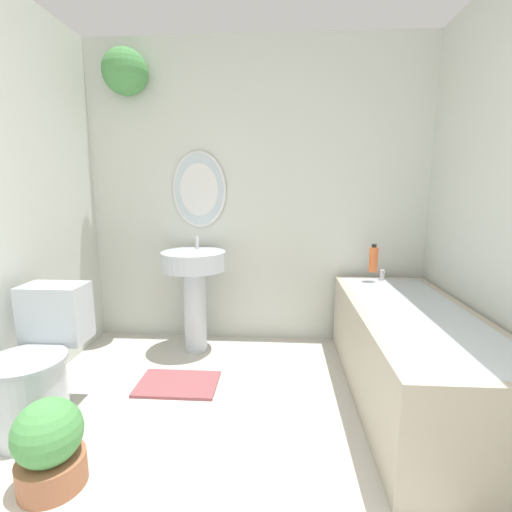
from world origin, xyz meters
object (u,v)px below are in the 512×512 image
at_px(shampoo_bottle, 373,259).
at_px(potted_plant, 49,445).
at_px(toilet, 38,369).
at_px(bathtub, 413,354).
at_px(pedestal_sink, 194,279).

xyz_separation_m(shampoo_bottle, potted_plant, (-1.67, -1.46, -0.54)).
distance_m(toilet, bathtub, 2.11).
bearing_deg(pedestal_sink, toilet, -122.87).
bearing_deg(shampoo_bottle, potted_plant, -138.88).
distance_m(bathtub, shampoo_bottle, 0.82).
bearing_deg(shampoo_bottle, toilet, -152.20).
bearing_deg(potted_plant, toilet, 127.17).
xyz_separation_m(bathtub, shampoo_bottle, (-0.09, 0.68, 0.44)).
height_order(pedestal_sink, potted_plant, pedestal_sink).
relative_size(bathtub, shampoo_bottle, 8.00).
relative_size(toilet, bathtub, 0.43).
relative_size(toilet, shampoo_bottle, 3.45).
bearing_deg(pedestal_sink, bathtub, -22.73).
bearing_deg(pedestal_sink, shampoo_bottle, 3.25).
distance_m(pedestal_sink, potted_plant, 1.47).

